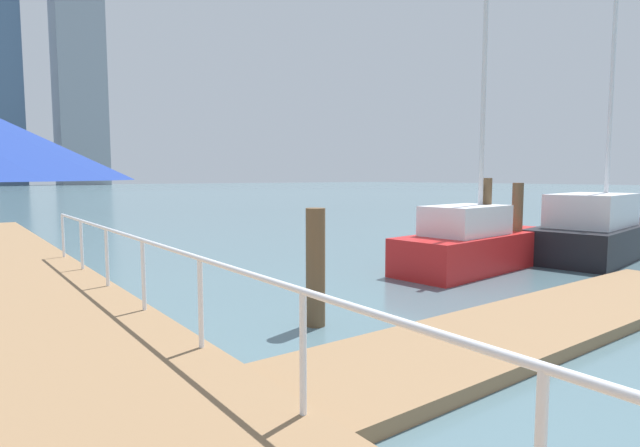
% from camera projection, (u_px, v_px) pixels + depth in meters
% --- Properties ---
extents(ground_plane, '(300.00, 300.00, 0.00)m').
position_uv_depth(ground_plane, '(164.00, 252.00, 15.91)').
color(ground_plane, slate).
extents(floating_dock, '(11.04, 2.00, 0.18)m').
position_uv_depth(floating_dock, '(541.00, 322.00, 8.00)').
color(floating_dock, '#93704C').
rests_on(floating_dock, ground_plane).
extents(boardwalk_railing, '(0.06, 22.88, 1.08)m').
position_uv_depth(boardwalk_railing, '(393.00, 348.00, 3.33)').
color(boardwalk_railing, white).
rests_on(boardwalk_railing, boardwalk).
extents(dock_piling_0, '(0.31, 0.31, 1.89)m').
position_uv_depth(dock_piling_0, '(316.00, 267.00, 8.02)').
color(dock_piling_0, brown).
rests_on(dock_piling_0, ground_plane).
extents(dock_piling_1, '(0.29, 0.29, 2.22)m').
position_uv_depth(dock_piling_1, '(517.00, 224.00, 13.57)').
color(dock_piling_1, brown).
rests_on(dock_piling_1, ground_plane).
extents(dock_piling_3, '(0.24, 0.24, 2.35)m').
position_uv_depth(dock_piling_3, '(486.00, 223.00, 13.23)').
color(dock_piling_3, brown).
rests_on(dock_piling_3, ground_plane).
extents(moored_boat_1, '(7.56, 3.24, 8.04)m').
position_uv_depth(moored_boat_1, '(601.00, 231.00, 15.28)').
color(moored_boat_1, black).
rests_on(moored_boat_1, ground_plane).
extents(moored_boat_2, '(5.58, 2.20, 7.09)m').
position_uv_depth(moored_boat_2, '(476.00, 243.00, 13.05)').
color(moored_boat_2, red).
rests_on(moored_boat_2, ground_plane).
extents(skyline_tower_3, '(7.61, 11.16, 63.71)m').
position_uv_depth(skyline_tower_3, '(5.00, 68.00, 138.25)').
color(skyline_tower_3, slate).
rests_on(skyline_tower_3, ground_plane).
extents(skyline_tower_4, '(12.60, 11.99, 87.50)m').
position_uv_depth(skyline_tower_4, '(77.00, 28.00, 141.50)').
color(skyline_tower_4, '#8C939E').
rests_on(skyline_tower_4, ground_plane).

